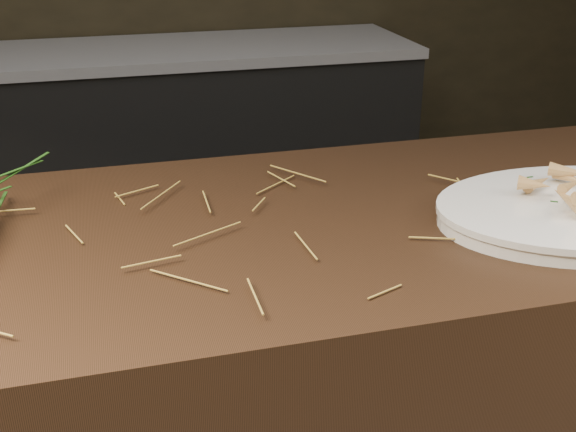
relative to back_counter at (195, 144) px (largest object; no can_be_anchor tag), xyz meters
name	(u,v)px	position (x,y,z in m)	size (l,w,h in m)	color
back_counter	(195,144)	(0.00, 0.00, 0.00)	(1.82, 0.62, 0.84)	black
straw_bedding	(160,231)	(-0.30, -1.88, 0.49)	(1.40, 0.60, 0.02)	olive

